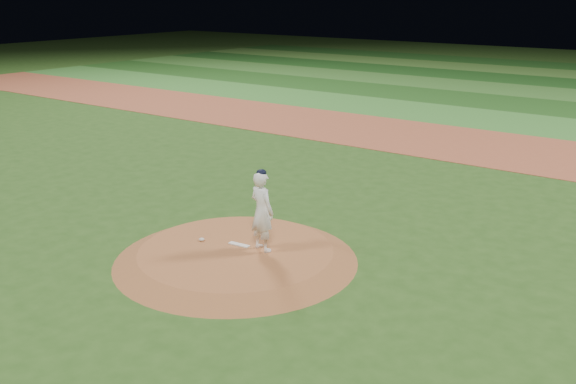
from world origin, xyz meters
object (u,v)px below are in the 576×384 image
at_px(pitching_rubber, 239,245).
at_px(rosin_bag, 202,239).
at_px(pitchers_mound, 236,255).
at_px(pitcher_on_mound, 262,211).

height_order(pitching_rubber, rosin_bag, rosin_bag).
relative_size(pitchers_mound, pitcher_on_mound, 2.92).
bearing_deg(pitcher_on_mound, pitching_rubber, -169.35).
bearing_deg(rosin_bag, pitching_rubber, 19.42).
height_order(pitchers_mound, rosin_bag, rosin_bag).
bearing_deg(pitchers_mound, rosin_bag, -175.91).
bearing_deg(pitchers_mound, pitching_rubber, 115.03).
relative_size(rosin_bag, pitcher_on_mound, 0.07).
xyz_separation_m(pitchers_mound, pitching_rubber, (-0.11, 0.24, 0.14)).
distance_m(pitchers_mound, pitching_rubber, 0.30).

